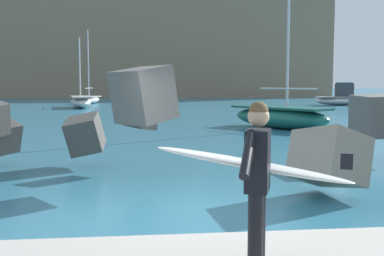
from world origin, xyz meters
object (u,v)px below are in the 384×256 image
Objects in this scene: boat_near_centre at (341,98)px; boat_mid_centre at (280,116)px; surfer_with_board at (255,174)px; boat_near_left at (81,101)px; boat_near_right at (90,99)px.

boat_mid_centre is at bearing -119.92° from boat_near_centre.
surfer_with_board is 0.40× the size of boat_near_centre.
boat_near_left is at bearing 99.85° from surfer_with_board.
boat_mid_centre is (12.38, -29.71, 0.11)m from boat_near_right.
boat_near_left is 25.69m from boat_near_centre.
boat_mid_centre is (12.22, -20.80, 0.02)m from boat_near_left.
boat_near_right is at bearing 165.83° from boat_near_centre.
boat_near_centre is at bearing 65.12° from surfer_with_board.
boat_near_right is at bearing 98.22° from surfer_with_board.
boat_near_right reaches higher than surfer_with_board.
boat_near_centre is at bearing -14.17° from boat_near_right.
boat_near_left is at bearing -88.93° from boat_near_right.
surfer_with_board is at bearing -80.15° from boat_near_left.
surfer_with_board is 47.77m from boat_near_right.
surfer_with_board is 0.26× the size of boat_near_right.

